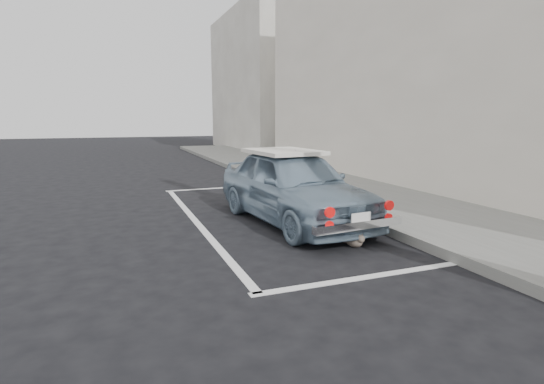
# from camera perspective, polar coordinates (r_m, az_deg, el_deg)

# --- Properties ---
(ground) EXTENTS (80.00, 80.00, 0.00)m
(ground) POSITION_cam_1_polar(r_m,az_deg,el_deg) (5.46, 5.46, -10.22)
(ground) COLOR black
(ground) RESTS_ON ground
(sidewalk) EXTENTS (2.80, 40.00, 0.15)m
(sidewalk) POSITION_cam_1_polar(r_m,az_deg,el_deg) (8.77, 18.51, -2.45)
(sidewalk) COLOR slate
(sidewalk) RESTS_ON ground
(shop_building) EXTENTS (3.50, 18.00, 7.00)m
(shop_building) POSITION_cam_1_polar(r_m,az_deg,el_deg) (12.28, 25.05, 16.57)
(shop_building) COLOR beige
(shop_building) RESTS_ON ground
(building_far) EXTENTS (3.50, 10.00, 8.00)m
(building_far) POSITION_cam_1_polar(r_m,az_deg,el_deg) (26.15, -1.67, 14.60)
(building_far) COLOR #ADA79C
(building_far) RESTS_ON ground
(pline_rear) EXTENTS (3.00, 0.12, 0.01)m
(pline_rear) POSITION_cam_1_polar(r_m,az_deg,el_deg) (5.30, 12.86, -11.05)
(pline_rear) COLOR silver
(pline_rear) RESTS_ON ground
(pline_front) EXTENTS (3.00, 0.12, 0.01)m
(pline_front) POSITION_cam_1_polar(r_m,az_deg,el_deg) (11.58, -6.71, 0.56)
(pline_front) COLOR silver
(pline_front) RESTS_ON ground
(pline_side) EXTENTS (0.12, 7.00, 0.01)m
(pline_side) POSITION_cam_1_polar(r_m,az_deg,el_deg) (7.93, -10.22, -3.89)
(pline_side) COLOR silver
(pline_side) RESTS_ON ground
(retro_coupe) EXTENTS (1.94, 4.05, 1.33)m
(retro_coupe) POSITION_cam_1_polar(r_m,az_deg,el_deg) (7.66, 2.88, 0.87)
(retro_coupe) COLOR #758DA2
(retro_coupe) RESTS_ON ground
(cat) EXTENTS (0.26, 0.42, 0.23)m
(cat) POSITION_cam_1_polar(r_m,az_deg,el_deg) (6.38, 11.08, -6.40)
(cat) COLOR #655B4D
(cat) RESTS_ON ground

